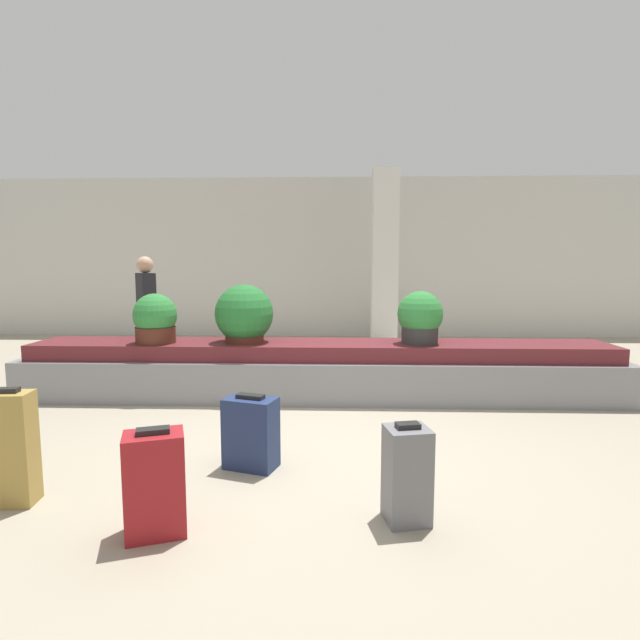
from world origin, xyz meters
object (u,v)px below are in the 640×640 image
Objects in this scene: pillar at (385,257)px; potted_plant_0 at (155,320)px; suitcase_2 at (9,448)px; suitcase_1 at (407,474)px; potted_plant_1 at (244,315)px; suitcase_3 at (155,483)px; traveler_0 at (146,305)px; suitcase_0 at (251,433)px; potted_plant_2 at (420,318)px.

potted_plant_0 is (-2.87, -3.92, -0.72)m from pillar.
pillar is at bearing 59.59° from suitcase_2.
suitcase_1 is 0.91× the size of potted_plant_1.
suitcase_2 is 1.22× the size of suitcase_3.
suitcase_3 is at bearing -105.56° from pillar.
pillar is at bearing -90.13° from traveler_0.
pillar reaches higher than suitcase_1.
suitcase_1 is at bearing -11.61° from suitcase_3.
suitcase_2 is at bearing 143.85° from suitcase_3.
pillar is at bearing 74.56° from suitcase_1.
pillar is 5.27× the size of suitcase_3.
pillar reaches higher than potted_plant_1.
suitcase_0 is at bearing 17.32° from suitcase_2.
potted_plant_1 reaches higher than suitcase_3.
traveler_0 reaches higher than suitcase_3.
suitcase_0 is at bearing -78.29° from potted_plant_1.
pillar is at bearing 55.17° from suitcase_3.
potted_plant_1 is (-1.44, 2.69, 0.64)m from suitcase_1.
suitcase_2 is at bearing -114.39° from pillar.
pillar is at bearing 63.59° from potted_plant_1.
suitcase_2 is 1.14× the size of potted_plant_1.
suitcase_0 is (-1.50, -5.79, -1.34)m from pillar.
suitcase_2 reaches higher than suitcase_3.
potted_plant_1 is (0.97, 0.09, 0.04)m from potted_plant_0.
suitcase_3 is at bearing -94.93° from suitcase_0.
suitcase_0 is 0.91× the size of suitcase_3.
potted_plant_2 is 3.67m from traveler_0.
potted_plant_0 reaches higher than suitcase_0.
suitcase_2 is at bearing 165.68° from suitcase_1.
potted_plant_1 is (-1.90, -3.83, -0.68)m from pillar.
traveler_0 is (-3.44, -2.69, -0.66)m from pillar.
potted_plant_0 is at bearing -174.44° from potted_plant_1.
traveler_0 reaches higher than suitcase_0.
suitcase_0 is at bearing -128.39° from potted_plant_2.
pillar is 7.09m from suitcase_3.
suitcase_0 is 1.53m from suitcase_2.
suitcase_3 is 0.94× the size of potted_plant_1.
suitcase_2 is (-2.44, 0.12, 0.08)m from suitcase_1.
potted_plant_0 is 0.84× the size of potted_plant_1.
potted_plant_2 is at bearing -89.42° from pillar.
suitcase_0 is 3.73m from traveler_0.
pillar is at bearing 90.58° from potted_plant_2.
pillar reaches higher than suitcase_0.
pillar is 4.93× the size of potted_plant_1.
suitcase_2 reaches higher than suitcase_0.
suitcase_0 is 2.55m from potted_plant_2.
traveler_0 reaches higher than potted_plant_2.
potted_plant_2 is (1.91, 2.86, 0.61)m from suitcase_3.
pillar is 4.31× the size of suitcase_2.
potted_plant_2 reaches higher than suitcase_1.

